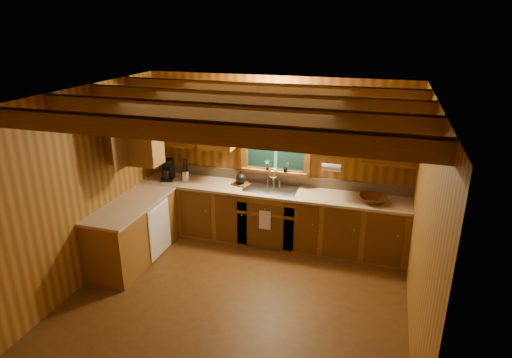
{
  "coord_description": "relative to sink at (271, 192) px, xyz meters",
  "views": [
    {
      "loc": [
        1.6,
        -4.5,
        3.39
      ],
      "look_at": [
        0.0,
        0.8,
        1.35
      ],
      "focal_mm": 30.57,
      "sensor_mm": 36.0,
      "label": 1
    }
  ],
  "objects": [
    {
      "name": "ceiling_beams",
      "position": [
        0.0,
        -1.6,
        1.63
      ],
      "size": [
        4.2,
        2.54,
        0.18
      ],
      "color": "brown",
      "rests_on": "room"
    },
    {
      "name": "coffee_maker",
      "position": [
        -1.74,
        -0.06,
        0.21
      ],
      "size": [
        0.19,
        0.25,
        0.34
      ],
      "rotation": [
        0.0,
        0.0,
        0.37
      ],
      "color": "black",
      "rests_on": "countertop"
    },
    {
      "name": "wall_sconce",
      "position": [
        0.0,
        0.14,
        1.31
      ],
      "size": [
        0.45,
        0.21,
        0.17
      ],
      "color": "black",
      "rests_on": "room"
    },
    {
      "name": "window",
      "position": [
        0.0,
        0.26,
        0.67
      ],
      "size": [
        1.12,
        0.08,
        1.0
      ],
      "color": "brown",
      "rests_on": "room"
    },
    {
      "name": "window_sill",
      "position": [
        0.0,
        0.22,
        0.26
      ],
      "size": [
        1.06,
        0.14,
        0.04
      ],
      "primitive_type": "cube",
      "color": "brown",
      "rests_on": "room"
    },
    {
      "name": "room",
      "position": [
        0.0,
        -1.6,
        0.44
      ],
      "size": [
        4.2,
        4.2,
        4.2
      ],
      "color": "#533314",
      "rests_on": "ground"
    },
    {
      "name": "potted_plant_left",
      "position": [
        -0.11,
        0.19,
        0.37
      ],
      "size": [
        0.1,
        0.07,
        0.16
      ],
      "primitive_type": "imported",
      "rotation": [
        0.0,
        0.0,
        0.19
      ],
      "color": "#583513",
      "rests_on": "window_sill"
    },
    {
      "name": "teakettle",
      "position": [
        -0.51,
        0.04,
        0.15
      ],
      "size": [
        0.16,
        0.16,
        0.2
      ],
      "rotation": [
        0.0,
        0.0,
        0.18
      ],
      "color": "black",
      "rests_on": "cutting_board"
    },
    {
      "name": "utensil_crock",
      "position": [
        -1.44,
        -0.03,
        0.14
      ],
      "size": [
        0.13,
        0.13,
        0.38
      ],
      "rotation": [
        0.0,
        0.0,
        0.37
      ],
      "color": "silver",
      "rests_on": "countertop"
    },
    {
      "name": "potted_plant_right",
      "position": [
        0.19,
        0.18,
        0.37
      ],
      "size": [
        0.11,
        0.1,
        0.16
      ],
      "primitive_type": "imported",
      "rotation": [
        0.0,
        0.0,
        0.31
      ],
      "color": "#583513",
      "rests_on": "window_sill"
    },
    {
      "name": "upper_cabinets",
      "position": [
        -0.56,
        -0.18,
        0.98
      ],
      "size": [
        4.19,
        1.77,
        0.78
      ],
      "color": "brown",
      "rests_on": "room"
    },
    {
      "name": "cutting_board",
      "position": [
        -0.51,
        0.04,
        0.06
      ],
      "size": [
        0.3,
        0.25,
        0.02
      ],
      "primitive_type": "cube",
      "rotation": [
        0.0,
        0.0,
        -0.25
      ],
      "color": "#583513",
      "rests_on": "countertop"
    },
    {
      "name": "wicker_basket",
      "position": [
        1.55,
        -0.08,
        0.09
      ],
      "size": [
        0.44,
        0.44,
        0.1
      ],
      "primitive_type": "imported",
      "rotation": [
        0.0,
        0.0,
        0.15
      ],
      "color": "#48230C",
      "rests_on": "countertop"
    },
    {
      "name": "sink",
      "position": [
        0.0,
        0.0,
        0.0
      ],
      "size": [
        0.82,
        0.48,
        0.43
      ],
      "color": "silver",
      "rests_on": "countertop"
    },
    {
      "name": "backsplash",
      "position": [
        0.0,
        0.28,
        0.12
      ],
      "size": [
        4.2,
        0.02,
        0.16
      ],
      "primitive_type": "cube",
      "color": "tan",
      "rests_on": "room"
    },
    {
      "name": "countertop",
      "position": [
        -0.48,
        -0.31,
        0.02
      ],
      "size": [
        4.2,
        2.24,
        0.04
      ],
      "color": "tan",
      "rests_on": "base_cabinets"
    },
    {
      "name": "dish_towel",
      "position": [
        0.0,
        -0.34,
        -0.34
      ],
      "size": [
        0.18,
        0.01,
        0.3
      ],
      "primitive_type": "cube",
      "color": "white",
      "rests_on": "base_cabinets"
    },
    {
      "name": "paper_towel_roll",
      "position": [
        0.92,
        -0.07,
        0.51
      ],
      "size": [
        0.27,
        0.11,
        0.11
      ],
      "primitive_type": "cylinder",
      "rotation": [
        0.0,
        1.57,
        0.0
      ],
      "color": "white",
      "rests_on": "upper_cabinets"
    },
    {
      "name": "dishwasher_panel",
      "position": [
        -1.47,
        -0.92,
        -0.43
      ],
      "size": [
        0.02,
        0.6,
        0.8
      ],
      "primitive_type": "cube",
      "color": "white",
      "rests_on": "base_cabinets"
    },
    {
      "name": "base_cabinets",
      "position": [
        -0.49,
        -0.32,
        -0.43
      ],
      "size": [
        4.2,
        2.22,
        0.86
      ],
      "color": "brown",
      "rests_on": "ground"
    }
  ]
}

